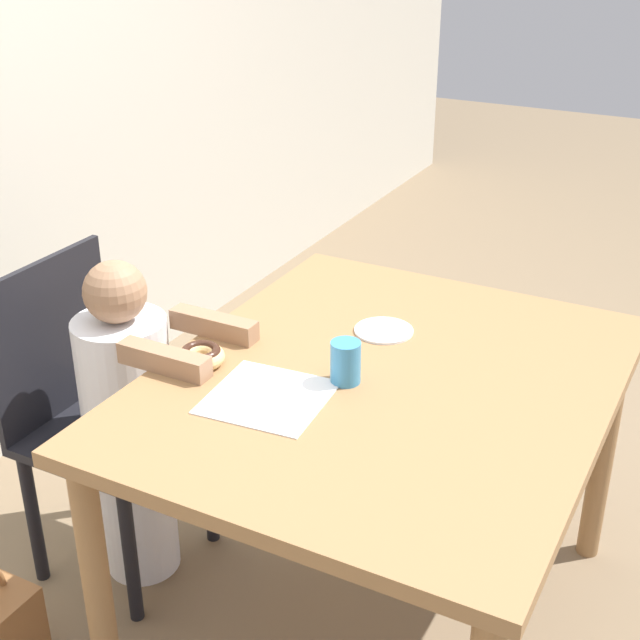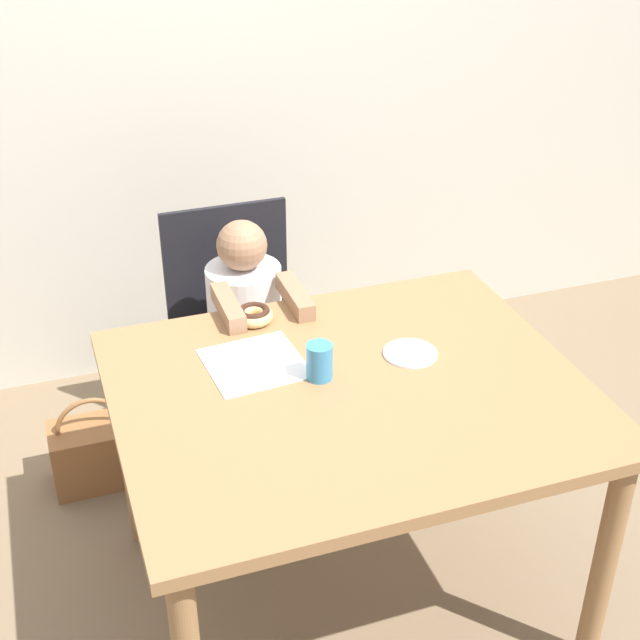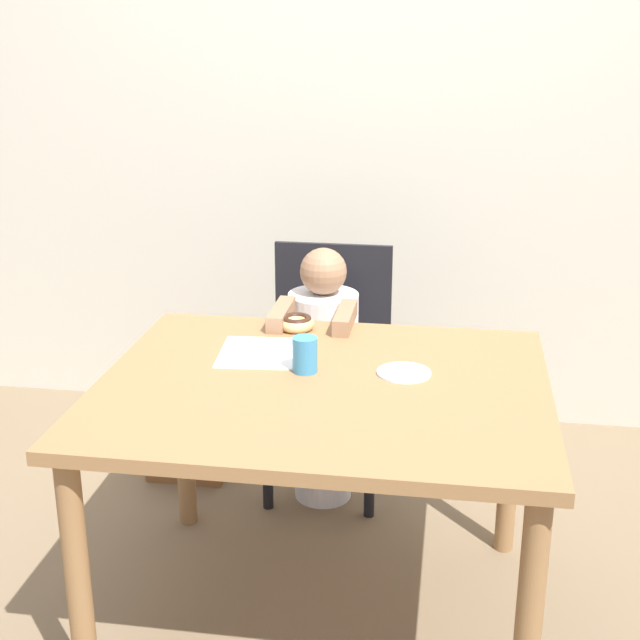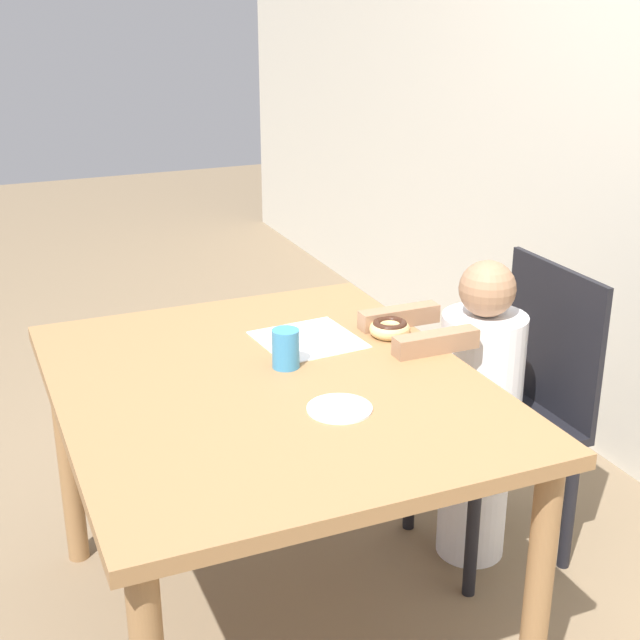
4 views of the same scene
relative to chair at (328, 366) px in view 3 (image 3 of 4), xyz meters
The scene contains 10 objects.
ground_plane 0.90m from the chair, 82.68° to the right, with size 12.00×12.00×0.00m, color #7A664C.
wall_back 1.04m from the chair, 81.35° to the left, with size 8.00×0.05×2.50m.
dining_table 0.80m from the chair, 82.68° to the right, with size 1.16×0.96×0.72m.
chair is the anchor object (origin of this frame).
child_figure 0.12m from the chair, 90.00° to the right, with size 0.25×0.44×0.90m.
donut 0.48m from the chair, 96.04° to the right, with size 0.11×0.11×0.04m.
napkin 0.66m from the chair, 99.32° to the right, with size 0.26×0.26×0.00m.
handbag 0.61m from the chair, behind, with size 0.28×0.18×0.33m.
cup 0.77m from the chair, 86.68° to the right, with size 0.07×0.07×0.10m.
plate 0.79m from the chair, 66.03° to the right, with size 0.14×0.14×0.01m.
Camera 3 is at (0.32, -2.10, 1.62)m, focal length 50.00 mm.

